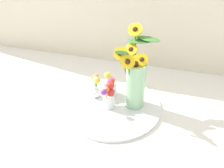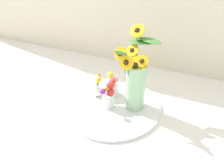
# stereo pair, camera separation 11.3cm
# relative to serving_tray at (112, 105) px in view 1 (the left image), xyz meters

# --- Properties ---
(ground_plane) EXTENTS (6.00, 6.00, 0.00)m
(ground_plane) POSITION_rel_serving_tray_xyz_m (-0.01, -0.05, -0.01)
(ground_plane) COLOR silver
(serving_tray) EXTENTS (0.53, 0.53, 0.02)m
(serving_tray) POSITION_rel_serving_tray_xyz_m (0.00, 0.00, 0.00)
(serving_tray) COLOR silver
(serving_tray) RESTS_ON ground_plane
(mason_jar_sunflowers) EXTENTS (0.23, 0.23, 0.43)m
(mason_jar_sunflowers) POSITION_rel_serving_tray_xyz_m (0.11, 0.04, 0.18)
(mason_jar_sunflowers) COLOR #99CC9E
(mason_jar_sunflowers) RESTS_ON serving_tray
(vase_small_center) EXTENTS (0.06, 0.10, 0.14)m
(vase_small_center) POSITION_rel_serving_tray_xyz_m (-0.01, -0.02, 0.08)
(vase_small_center) COLOR white
(vase_small_center) RESTS_ON serving_tray
(vase_bulb_right) EXTENTS (0.07, 0.07, 0.15)m
(vase_bulb_right) POSITION_rel_serving_tray_xyz_m (-0.11, 0.04, 0.07)
(vase_bulb_right) COLOR white
(vase_bulb_right) RESTS_ON serving_tray
(vase_small_back) EXTENTS (0.08, 0.09, 0.13)m
(vase_small_back) POSITION_rel_serving_tray_xyz_m (-0.04, 0.08, 0.07)
(vase_small_back) COLOR white
(vase_small_back) RESTS_ON serving_tray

